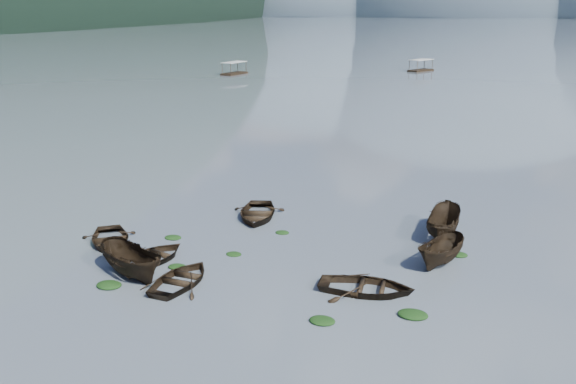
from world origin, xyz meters
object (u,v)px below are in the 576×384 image
(rowboat_3, at_px, (182,283))
(pontoon_centre, at_px, (421,71))
(rowboat_0, at_px, (110,244))
(pontoon_left, at_px, (234,74))

(rowboat_3, relative_size, pontoon_centre, 0.72)
(rowboat_0, bearing_deg, pontoon_centre, 52.27)
(rowboat_0, xyz_separation_m, pontoon_left, (-31.05, 84.99, 0.00))
(rowboat_0, height_order, rowboat_3, rowboat_0)
(rowboat_0, distance_m, rowboat_3, 7.17)
(pontoon_left, bearing_deg, rowboat_3, -56.49)
(rowboat_0, distance_m, pontoon_left, 90.48)
(rowboat_3, distance_m, pontoon_left, 95.91)
(rowboat_3, bearing_deg, pontoon_centre, -84.63)
(rowboat_0, distance_m, pontoon_centre, 103.32)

